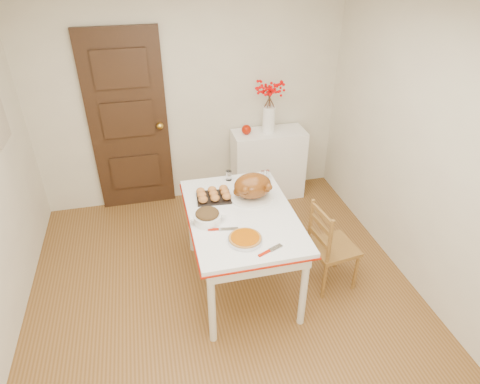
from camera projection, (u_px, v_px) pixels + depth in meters
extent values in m
cube|color=brown|center=(229.00, 310.00, 3.66)|extent=(3.50, 4.00, 0.00)
cube|color=white|center=(223.00, 1.00, 2.34)|extent=(3.50, 4.00, 0.00)
cube|color=beige|center=(190.00, 99.00, 4.65)|extent=(3.50, 0.00, 2.50)
cube|color=beige|center=(439.00, 163.00, 3.34)|extent=(0.00, 4.00, 2.50)
cube|color=#311C0F|center=(129.00, 124.00, 4.60)|extent=(0.85, 0.06, 2.06)
cube|color=white|center=(268.00, 164.00, 5.07)|extent=(0.86, 0.38, 0.86)
sphere|color=#9B1401|center=(246.00, 130.00, 4.76)|extent=(0.11, 0.11, 0.11)
cylinder|color=#9C4500|center=(245.00, 238.00, 3.20)|extent=(0.33, 0.33, 0.05)
cylinder|color=white|center=(229.00, 176.00, 3.99)|extent=(0.06, 0.06, 0.10)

